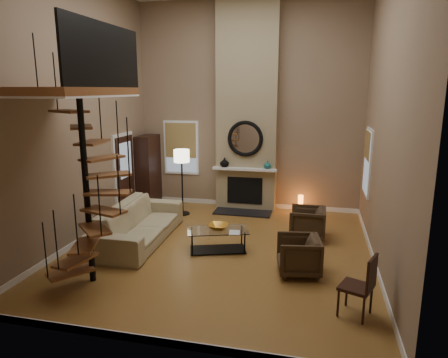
% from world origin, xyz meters
% --- Properties ---
extents(ground, '(6.00, 6.50, 0.01)m').
position_xyz_m(ground, '(0.00, 0.00, -0.01)').
color(ground, '#AC7A37').
rests_on(ground, ground).
extents(back_wall, '(6.00, 0.02, 5.50)m').
position_xyz_m(back_wall, '(0.00, 3.25, 2.75)').
color(back_wall, '#8B735A').
rests_on(back_wall, ground).
extents(front_wall, '(6.00, 0.02, 5.50)m').
position_xyz_m(front_wall, '(0.00, -3.25, 2.75)').
color(front_wall, '#8B735A').
rests_on(front_wall, ground).
extents(left_wall, '(0.02, 6.50, 5.50)m').
position_xyz_m(left_wall, '(-3.00, 0.00, 2.75)').
color(left_wall, '#8B735A').
rests_on(left_wall, ground).
extents(right_wall, '(0.02, 6.50, 5.50)m').
position_xyz_m(right_wall, '(3.00, 0.00, 2.75)').
color(right_wall, '#8B735A').
rests_on(right_wall, ground).
extents(baseboard_back, '(6.00, 0.02, 0.12)m').
position_xyz_m(baseboard_back, '(0.00, 3.24, 0.06)').
color(baseboard_back, white).
rests_on(baseboard_back, ground).
extents(baseboard_front, '(6.00, 0.02, 0.12)m').
position_xyz_m(baseboard_front, '(0.00, -3.24, 0.06)').
color(baseboard_front, white).
rests_on(baseboard_front, ground).
extents(baseboard_left, '(0.02, 6.50, 0.12)m').
position_xyz_m(baseboard_left, '(-2.99, 0.00, 0.06)').
color(baseboard_left, white).
rests_on(baseboard_left, ground).
extents(baseboard_right, '(0.02, 6.50, 0.12)m').
position_xyz_m(baseboard_right, '(2.99, 0.00, 0.06)').
color(baseboard_right, white).
rests_on(baseboard_right, ground).
extents(chimney_breast, '(1.60, 0.38, 5.50)m').
position_xyz_m(chimney_breast, '(0.00, 3.06, 2.75)').
color(chimney_breast, '#948560').
rests_on(chimney_breast, ground).
extents(hearth, '(1.50, 0.60, 0.04)m').
position_xyz_m(hearth, '(0.00, 2.57, 0.02)').
color(hearth, black).
rests_on(hearth, ground).
extents(firebox, '(0.95, 0.02, 0.72)m').
position_xyz_m(firebox, '(0.00, 2.86, 0.55)').
color(firebox, black).
rests_on(firebox, chimney_breast).
extents(mantel, '(1.70, 0.18, 0.06)m').
position_xyz_m(mantel, '(0.00, 2.78, 1.15)').
color(mantel, white).
rests_on(mantel, chimney_breast).
extents(mirror_frame, '(0.94, 0.10, 0.94)m').
position_xyz_m(mirror_frame, '(0.00, 2.84, 1.95)').
color(mirror_frame, black).
rests_on(mirror_frame, chimney_breast).
extents(mirror_disc, '(0.80, 0.01, 0.80)m').
position_xyz_m(mirror_disc, '(0.00, 2.85, 1.95)').
color(mirror_disc, white).
rests_on(mirror_disc, chimney_breast).
extents(vase_left, '(0.24, 0.24, 0.25)m').
position_xyz_m(vase_left, '(-0.55, 2.82, 1.30)').
color(vase_left, black).
rests_on(vase_left, mantel).
extents(vase_right, '(0.20, 0.20, 0.21)m').
position_xyz_m(vase_right, '(0.60, 2.82, 1.28)').
color(vase_right, '#1B5E5F').
rests_on(vase_right, mantel).
extents(window_back, '(1.02, 0.06, 1.52)m').
position_xyz_m(window_back, '(-1.90, 3.22, 1.62)').
color(window_back, white).
rests_on(window_back, back_wall).
extents(window_right, '(0.06, 1.02, 1.52)m').
position_xyz_m(window_right, '(2.97, 2.00, 1.63)').
color(window_right, white).
rests_on(window_right, right_wall).
extents(entry_door, '(0.10, 1.05, 2.16)m').
position_xyz_m(entry_door, '(-2.95, 1.80, 1.05)').
color(entry_door, white).
rests_on(entry_door, ground).
extents(loft, '(1.70, 2.20, 1.09)m').
position_xyz_m(loft, '(-2.04, -1.80, 3.24)').
color(loft, brown).
rests_on(loft, left_wall).
extents(spiral_stair, '(1.47, 1.47, 4.06)m').
position_xyz_m(spiral_stair, '(-1.78, -1.79, 1.78)').
color(spiral_stair, black).
rests_on(spiral_stair, ground).
extents(hutch, '(0.43, 0.91, 2.03)m').
position_xyz_m(hutch, '(-2.74, 2.83, 0.95)').
color(hutch, black).
rests_on(hutch, ground).
extents(sofa, '(1.21, 2.85, 0.82)m').
position_xyz_m(sofa, '(-1.82, 0.13, 0.40)').
color(sofa, tan).
rests_on(sofa, ground).
extents(armchair_near, '(0.78, 0.75, 0.70)m').
position_xyz_m(armchair_near, '(1.79, 1.06, 0.35)').
color(armchair_near, '#3C2C1C').
rests_on(armchair_near, ground).
extents(armchair_far, '(0.85, 0.84, 0.67)m').
position_xyz_m(armchair_far, '(1.68, -0.73, 0.35)').
color(armchair_far, '#3C2C1C').
rests_on(armchair_far, ground).
extents(coffee_table, '(1.35, 0.96, 0.45)m').
position_xyz_m(coffee_table, '(-0.03, -0.04, 0.28)').
color(coffee_table, silver).
rests_on(coffee_table, ground).
extents(bowl, '(0.41, 0.41, 0.10)m').
position_xyz_m(bowl, '(-0.03, 0.01, 0.50)').
color(bowl, orange).
rests_on(bowl, coffee_table).
extents(book, '(0.25, 0.31, 0.03)m').
position_xyz_m(book, '(0.32, -0.19, 0.46)').
color(book, gray).
rests_on(book, coffee_table).
extents(floor_lamp, '(0.40, 0.40, 1.71)m').
position_xyz_m(floor_lamp, '(-1.52, 2.15, 1.41)').
color(floor_lamp, black).
rests_on(floor_lamp, ground).
extents(accent_lamp, '(0.13, 0.13, 0.47)m').
position_xyz_m(accent_lamp, '(1.49, 2.93, 0.25)').
color(accent_lamp, orange).
rests_on(accent_lamp, ground).
extents(side_chair, '(0.56, 0.55, 0.94)m').
position_xyz_m(side_chair, '(2.56, -1.96, 0.53)').
color(side_chair, black).
rests_on(side_chair, ground).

